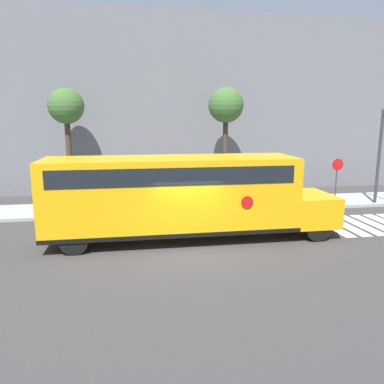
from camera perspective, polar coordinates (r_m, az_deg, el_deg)
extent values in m
plane|color=#3A3838|center=(13.64, -0.54, -8.88)|extent=(60.00, 60.00, 0.00)
cube|color=#9E9E99|center=(19.80, -3.40, -2.26)|extent=(44.00, 3.00, 0.15)
cube|color=slate|center=(25.75, -5.08, 13.13)|extent=(32.00, 4.00, 11.12)
cube|color=white|center=(17.64, 20.44, -4.90)|extent=(0.50, 3.20, 0.01)
cube|color=white|center=(17.99, 22.39, -4.74)|extent=(0.50, 3.20, 0.01)
cube|color=white|center=(18.36, 24.26, -4.57)|extent=(0.50, 3.20, 0.01)
cube|color=white|center=(18.75, 26.05, -4.41)|extent=(0.50, 3.20, 0.01)
cube|color=#EAA80F|center=(14.36, -3.13, -0.24)|extent=(9.50, 2.50, 2.77)
cube|color=#EAA80F|center=(16.12, 17.22, -2.34)|extent=(1.75, 2.50, 1.19)
cube|color=black|center=(14.68, -3.08, -5.25)|extent=(9.50, 2.54, 0.16)
cube|color=black|center=(14.22, -3.17, 3.06)|extent=(8.74, 2.53, 0.64)
cylinder|color=red|center=(13.68, 8.41, -1.52)|extent=(0.44, 0.02, 0.44)
cylinder|color=black|center=(17.15, 15.26, -3.31)|extent=(1.00, 0.30, 1.00)
cylinder|color=black|center=(15.29, 18.60, -5.28)|extent=(1.00, 0.30, 1.00)
cylinder|color=black|center=(15.78, -16.48, -4.64)|extent=(1.00, 0.30, 1.00)
cylinder|color=black|center=(13.73, -17.57, -7.08)|extent=(1.00, 0.30, 1.00)
cylinder|color=#38383A|center=(21.45, 21.05, 0.97)|extent=(0.07, 0.07, 2.30)
cylinder|color=red|center=(21.25, 21.33, 3.91)|extent=(0.63, 0.03, 0.63)
cylinder|color=#38383A|center=(22.36, 26.59, 4.62)|extent=(0.16, 0.16, 5.15)
cylinder|color=#423323|center=(22.26, -18.16, 4.70)|extent=(0.31, 0.31, 4.74)
sphere|color=#3D662D|center=(22.15, -18.64, 12.32)|extent=(1.95, 1.95, 1.95)
cylinder|color=#423323|center=(22.20, 5.05, 5.28)|extent=(0.30, 0.30, 4.81)
sphere|color=#3D662D|center=(22.09, 5.19, 13.07)|extent=(2.02, 2.02, 2.02)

